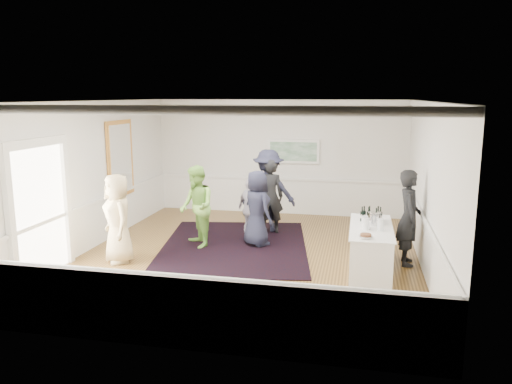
% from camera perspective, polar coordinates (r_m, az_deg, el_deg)
% --- Properties ---
extents(floor, '(8.00, 8.00, 0.00)m').
position_cam_1_polar(floor, '(10.52, -0.92, -7.32)').
color(floor, olive).
rests_on(floor, ground).
extents(ceiling, '(7.00, 8.00, 0.02)m').
position_cam_1_polar(ceiling, '(9.99, -0.98, 10.38)').
color(ceiling, white).
rests_on(ceiling, wall_back).
extents(wall_left, '(0.02, 8.00, 3.20)m').
position_cam_1_polar(wall_left, '(11.42, -18.34, 1.84)').
color(wall_left, white).
rests_on(wall_left, floor).
extents(wall_right, '(0.02, 8.00, 3.20)m').
position_cam_1_polar(wall_right, '(9.97, 19.07, 0.53)').
color(wall_right, white).
rests_on(wall_right, floor).
extents(wall_back, '(7.00, 0.02, 3.20)m').
position_cam_1_polar(wall_back, '(14.02, 2.69, 3.99)').
color(wall_back, white).
rests_on(wall_back, floor).
extents(wall_front, '(7.00, 0.02, 3.20)m').
position_cam_1_polar(wall_front, '(6.39, -8.95, -4.64)').
color(wall_front, white).
rests_on(wall_front, floor).
extents(wainscoting, '(7.00, 8.00, 1.00)m').
position_cam_1_polar(wainscoting, '(10.38, -0.93, -4.70)').
color(wainscoting, white).
rests_on(wainscoting, floor).
extents(mirror, '(0.05, 1.25, 1.85)m').
position_cam_1_polar(mirror, '(12.50, -15.23, 3.68)').
color(mirror, gold).
rests_on(mirror, wall_left).
extents(doorway, '(0.10, 1.78, 2.56)m').
position_cam_1_polar(doorway, '(9.86, -23.50, -0.99)').
color(doorway, white).
rests_on(doorway, wall_left).
extents(landscape_painting, '(1.44, 0.06, 0.66)m').
position_cam_1_polar(landscape_painting, '(13.89, 4.29, 4.65)').
color(landscape_painting, white).
rests_on(landscape_painting, wall_back).
extents(area_rug, '(3.79, 4.60, 0.02)m').
position_cam_1_polar(area_rug, '(11.19, -2.47, -6.16)').
color(area_rug, black).
rests_on(area_rug, floor).
extents(serving_table, '(0.80, 2.10, 0.85)m').
position_cam_1_polar(serving_table, '(9.87, 12.94, -6.26)').
color(serving_table, white).
rests_on(serving_table, floor).
extents(bartender, '(0.48, 0.71, 1.90)m').
position_cam_1_polar(bartender, '(10.24, 17.06, -2.81)').
color(bartender, black).
rests_on(bartender, floor).
extents(guest_tan, '(1.02, 1.03, 1.79)m').
position_cam_1_polar(guest_tan, '(10.31, -15.51, -2.93)').
color(guest_tan, tan).
rests_on(guest_tan, floor).
extents(guest_green, '(1.07, 1.11, 1.81)m').
position_cam_1_polar(guest_green, '(11.02, -6.80, -1.67)').
color(guest_green, '#83C34E').
rests_on(guest_green, floor).
extents(guest_lilac, '(0.90, 0.84, 1.49)m').
position_cam_1_polar(guest_lilac, '(11.41, -0.59, -1.99)').
color(guest_lilac, silver).
rests_on(guest_lilac, floor).
extents(guest_dark_a, '(1.33, 0.79, 2.02)m').
position_cam_1_polar(guest_dark_a, '(12.20, 1.41, 0.14)').
color(guest_dark_a, '#1E2033').
rests_on(guest_dark_a, floor).
extents(guest_dark_b, '(0.74, 0.56, 1.82)m').
position_cam_1_polar(guest_dark_b, '(12.03, 1.57, -0.51)').
color(guest_dark_b, black).
rests_on(guest_dark_b, floor).
extents(guest_navy, '(0.97, 0.96, 1.69)m').
position_cam_1_polar(guest_navy, '(11.04, 0.12, -1.88)').
color(guest_navy, '#1E2033').
rests_on(guest_navy, floor).
extents(wine_bottles, '(0.43, 0.24, 0.31)m').
position_cam_1_polar(wine_bottles, '(10.16, 13.13, -2.40)').
color(wine_bottles, black).
rests_on(wine_bottles, serving_table).
extents(juice_pitchers, '(0.40, 0.27, 0.24)m').
position_cam_1_polar(juice_pitchers, '(9.54, 12.95, -3.48)').
color(juice_pitchers, '#67BF44').
rests_on(juice_pitchers, serving_table).
extents(ice_bucket, '(0.26, 0.26, 0.24)m').
position_cam_1_polar(ice_bucket, '(9.90, 13.36, -3.01)').
color(ice_bucket, silver).
rests_on(ice_bucket, serving_table).
extents(nut_bowl, '(0.24, 0.24, 0.08)m').
position_cam_1_polar(nut_bowl, '(8.96, 12.43, -4.95)').
color(nut_bowl, white).
rests_on(nut_bowl, serving_table).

